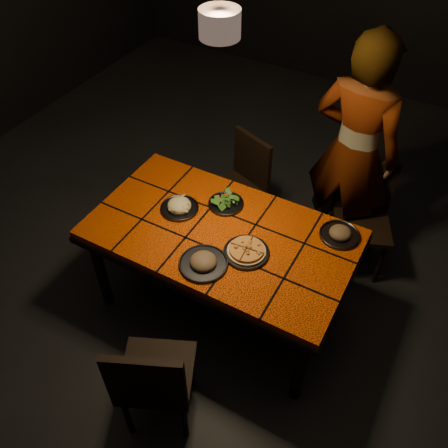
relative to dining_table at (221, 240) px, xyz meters
The scene contains 12 objects.
room_shell 0.83m from the dining_table, ahead, with size 6.04×7.04×3.08m.
dining_table is the anchor object (origin of this frame).
chair_near 0.92m from the dining_table, 83.97° to the right, with size 0.52×0.52×0.87m.
chair_far_left 0.86m from the dining_table, 107.84° to the left, with size 0.48×0.48×0.83m.
chair_far_right 1.12m from the dining_table, 53.49° to the left, with size 0.51×0.51×0.86m.
diner 1.12m from the dining_table, 63.84° to the left, with size 0.63×0.42×1.73m, color brown.
pendant_lamp 1.35m from the dining_table, ahead, with size 0.18×0.18×1.06m.
plate_pizza 0.25m from the dining_table, 21.47° to the right, with size 0.27×0.27×0.04m.
plate_pasta 0.34m from the dining_table, behind, with size 0.24×0.24×0.08m.
plate_salad 0.26m from the dining_table, 111.73° to the left, with size 0.23×0.23×0.07m.
plate_mushroom_a 0.30m from the dining_table, 81.45° to the right, with size 0.28×0.28×0.09m.
plate_mushroom_b 0.72m from the dining_table, 25.84° to the left, with size 0.24×0.24×0.08m.
Camera 1 is at (0.98, -1.73, 2.81)m, focal length 38.00 mm.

